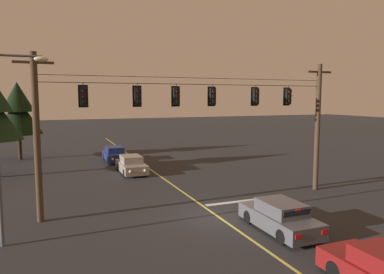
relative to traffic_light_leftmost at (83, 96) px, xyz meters
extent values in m
plane|color=#28282B|center=(6.16, -2.46, -6.09)|extent=(180.00, 180.00, 0.00)
cube|color=#D1C64C|center=(6.16, 6.02, -6.09)|extent=(0.14, 60.00, 0.01)
cube|color=silver|center=(8.06, -0.58, -6.09)|extent=(3.40, 0.36, 0.01)
cylinder|color=#423021|center=(-2.19, 0.02, -2.02)|extent=(0.32, 0.32, 8.15)
cube|color=#423021|center=(-2.19, 0.02, 1.55)|extent=(1.80, 0.12, 0.12)
cylinder|color=slate|center=(-2.19, 0.02, 1.20)|extent=(0.12, 0.12, 0.18)
cylinder|color=#423021|center=(14.52, 0.02, -2.02)|extent=(0.32, 0.32, 8.15)
cube|color=#423021|center=(14.52, 0.02, 1.55)|extent=(1.80, 0.12, 0.12)
cylinder|color=slate|center=(14.52, 0.02, 1.20)|extent=(0.12, 0.12, 0.18)
cylinder|color=black|center=(6.16, 0.02, 0.65)|extent=(16.71, 0.03, 0.03)
cylinder|color=black|center=(6.16, 0.02, 1.00)|extent=(16.71, 0.02, 0.02)
cylinder|color=black|center=(0.00, 0.02, 0.56)|extent=(0.04, 0.04, 0.18)
cube|color=black|center=(0.00, 0.02, -0.01)|extent=(0.32, 0.26, 0.96)
cube|color=black|center=(0.00, 0.16, -0.01)|extent=(0.48, 0.03, 1.12)
sphere|color=red|center=(0.00, -0.14, 0.28)|extent=(0.17, 0.17, 0.17)
cylinder|color=black|center=(0.00, -0.18, 0.33)|extent=(0.20, 0.10, 0.20)
sphere|color=#3D280A|center=(0.00, -0.14, -0.01)|extent=(0.17, 0.17, 0.17)
cylinder|color=black|center=(0.00, -0.18, 0.04)|extent=(0.20, 0.10, 0.20)
sphere|color=black|center=(0.00, -0.14, -0.29)|extent=(0.17, 0.17, 0.17)
cylinder|color=black|center=(0.00, -0.18, -0.25)|extent=(0.20, 0.10, 0.20)
cylinder|color=black|center=(2.72, 0.02, 0.56)|extent=(0.04, 0.04, 0.18)
cube|color=black|center=(2.72, 0.02, -0.01)|extent=(0.32, 0.26, 0.96)
cube|color=black|center=(2.72, 0.16, -0.01)|extent=(0.48, 0.03, 1.12)
sphere|color=red|center=(2.72, -0.14, 0.28)|extent=(0.17, 0.17, 0.17)
cylinder|color=black|center=(2.72, -0.18, 0.33)|extent=(0.20, 0.10, 0.20)
sphere|color=#3D280A|center=(2.72, -0.14, -0.01)|extent=(0.17, 0.17, 0.17)
cylinder|color=black|center=(2.72, -0.18, 0.04)|extent=(0.20, 0.10, 0.20)
sphere|color=black|center=(2.72, -0.14, -0.29)|extent=(0.17, 0.17, 0.17)
cylinder|color=black|center=(2.72, -0.18, -0.25)|extent=(0.20, 0.10, 0.20)
cylinder|color=black|center=(4.85, 0.02, 0.56)|extent=(0.04, 0.04, 0.18)
cube|color=black|center=(4.85, 0.02, -0.01)|extent=(0.32, 0.26, 0.96)
cube|color=black|center=(4.85, 0.16, -0.01)|extent=(0.48, 0.03, 1.12)
sphere|color=red|center=(4.85, -0.14, 0.28)|extent=(0.17, 0.17, 0.17)
cylinder|color=black|center=(4.85, -0.18, 0.33)|extent=(0.20, 0.10, 0.20)
sphere|color=#3D280A|center=(4.85, -0.14, -0.01)|extent=(0.17, 0.17, 0.17)
cylinder|color=black|center=(4.85, -0.18, 0.04)|extent=(0.20, 0.10, 0.20)
sphere|color=black|center=(4.85, -0.14, -0.29)|extent=(0.17, 0.17, 0.17)
cylinder|color=black|center=(4.85, -0.18, -0.25)|extent=(0.20, 0.10, 0.20)
cylinder|color=black|center=(7.01, 0.02, 0.56)|extent=(0.04, 0.04, 0.18)
cube|color=black|center=(7.01, 0.02, -0.01)|extent=(0.32, 0.26, 0.96)
cube|color=black|center=(7.01, 0.16, -0.01)|extent=(0.48, 0.03, 1.12)
sphere|color=red|center=(7.01, -0.14, 0.28)|extent=(0.17, 0.17, 0.17)
cylinder|color=black|center=(7.01, -0.18, 0.33)|extent=(0.20, 0.10, 0.20)
sphere|color=#3D280A|center=(7.01, -0.14, -0.01)|extent=(0.17, 0.17, 0.17)
cylinder|color=black|center=(7.01, -0.18, 0.04)|extent=(0.20, 0.10, 0.20)
sphere|color=black|center=(7.01, -0.14, -0.29)|extent=(0.17, 0.17, 0.17)
cylinder|color=black|center=(7.01, -0.18, -0.25)|extent=(0.20, 0.10, 0.20)
cylinder|color=black|center=(9.84, 0.02, 0.56)|extent=(0.04, 0.04, 0.18)
cube|color=black|center=(9.84, 0.02, -0.01)|extent=(0.32, 0.26, 0.96)
cube|color=black|center=(9.84, 0.16, -0.01)|extent=(0.48, 0.03, 1.12)
sphere|color=red|center=(9.84, -0.14, 0.28)|extent=(0.17, 0.17, 0.17)
cylinder|color=black|center=(9.84, -0.18, 0.33)|extent=(0.20, 0.10, 0.20)
sphere|color=#3D280A|center=(9.84, -0.14, -0.01)|extent=(0.17, 0.17, 0.17)
cylinder|color=black|center=(9.84, -0.18, 0.04)|extent=(0.20, 0.10, 0.20)
sphere|color=black|center=(9.84, -0.14, -0.29)|extent=(0.17, 0.17, 0.17)
cylinder|color=black|center=(9.84, -0.18, -0.25)|extent=(0.20, 0.10, 0.20)
cylinder|color=black|center=(12.15, 0.02, 0.56)|extent=(0.04, 0.04, 0.18)
cube|color=black|center=(12.15, 0.02, -0.01)|extent=(0.32, 0.26, 0.96)
cube|color=black|center=(12.15, 0.16, -0.01)|extent=(0.48, 0.03, 1.12)
sphere|color=red|center=(12.15, -0.14, 0.28)|extent=(0.17, 0.17, 0.17)
cylinder|color=black|center=(12.15, -0.18, 0.33)|extent=(0.20, 0.10, 0.20)
sphere|color=#3D280A|center=(12.15, -0.14, -0.01)|extent=(0.17, 0.17, 0.17)
cylinder|color=black|center=(12.15, -0.18, 0.04)|extent=(0.20, 0.10, 0.20)
sphere|color=black|center=(12.15, -0.14, -0.29)|extent=(0.17, 0.17, 0.17)
cylinder|color=black|center=(12.15, -0.18, -0.25)|extent=(0.20, 0.10, 0.20)
cube|color=#4C4C51|center=(7.89, -5.33, -5.58)|extent=(1.80, 4.30, 0.68)
cube|color=#4C4C51|center=(7.89, -5.45, -4.97)|extent=(1.51, 2.15, 0.54)
cube|color=black|center=(7.89, -4.52, -4.97)|extent=(1.40, 0.21, 0.48)
cube|color=black|center=(7.89, -6.52, -4.97)|extent=(1.37, 0.18, 0.46)
cylinder|color=black|center=(7.09, -4.00, -5.77)|extent=(0.22, 0.64, 0.64)
cylinder|color=black|center=(8.68, -4.00, -5.77)|extent=(0.22, 0.64, 0.64)
cylinder|color=black|center=(7.09, -6.67, -5.77)|extent=(0.22, 0.64, 0.64)
cylinder|color=black|center=(8.68, -6.67, -5.77)|extent=(0.22, 0.64, 0.64)
cube|color=red|center=(7.24, -7.50, -5.48)|extent=(0.28, 0.03, 0.18)
cube|color=red|center=(8.53, -7.50, -5.48)|extent=(0.28, 0.03, 0.18)
cube|color=red|center=(7.89, -6.62, -4.74)|extent=(0.24, 0.04, 0.06)
cube|color=gray|center=(4.38, 9.67, -5.58)|extent=(1.80, 4.30, 0.68)
cube|color=gray|center=(4.38, 9.79, -4.97)|extent=(1.51, 2.15, 0.54)
cube|color=black|center=(4.38, 8.86, -4.97)|extent=(1.40, 0.21, 0.48)
cube|color=black|center=(4.38, 10.86, -4.97)|extent=(1.37, 0.18, 0.46)
cylinder|color=black|center=(5.17, 8.34, -5.77)|extent=(0.22, 0.64, 0.64)
cylinder|color=black|center=(3.59, 8.34, -5.77)|extent=(0.22, 0.64, 0.64)
cylinder|color=black|center=(5.17, 11.01, -5.77)|extent=(0.22, 0.64, 0.64)
cylinder|color=black|center=(3.59, 11.01, -5.77)|extent=(0.22, 0.64, 0.64)
sphere|color=white|center=(4.94, 7.50, -5.52)|extent=(0.20, 0.20, 0.20)
sphere|color=white|center=(3.82, 7.50, -5.52)|extent=(0.20, 0.20, 0.20)
cube|color=navy|center=(4.06, 15.61, -5.58)|extent=(1.80, 4.30, 0.68)
cube|color=navy|center=(4.06, 15.73, -4.97)|extent=(1.51, 2.15, 0.54)
cube|color=black|center=(4.06, 14.79, -4.97)|extent=(1.40, 0.21, 0.48)
cube|color=black|center=(4.06, 16.79, -4.97)|extent=(1.37, 0.18, 0.46)
cylinder|color=black|center=(4.86, 14.28, -5.77)|extent=(0.22, 0.64, 0.64)
cylinder|color=black|center=(3.27, 14.28, -5.77)|extent=(0.22, 0.64, 0.64)
cylinder|color=black|center=(4.86, 16.94, -5.77)|extent=(0.22, 0.64, 0.64)
cylinder|color=black|center=(3.27, 16.94, -5.77)|extent=(0.22, 0.64, 0.64)
sphere|color=white|center=(4.62, 13.44, -5.52)|extent=(0.20, 0.20, 0.20)
sphere|color=white|center=(3.51, 13.44, -5.52)|extent=(0.20, 0.20, 0.20)
cube|color=black|center=(7.77, -10.23, -4.97)|extent=(1.40, 0.21, 0.48)
cylinder|color=black|center=(6.98, -9.71, -5.77)|extent=(0.22, 0.64, 0.64)
cylinder|color=black|center=(8.57, -9.71, -5.77)|extent=(0.22, 0.64, 0.64)
cylinder|color=#4C4F54|center=(-2.67, -2.62, 1.56)|extent=(1.80, 0.10, 0.10)
ellipsoid|color=beige|center=(-1.82, -2.62, 1.46)|extent=(0.56, 0.30, 0.22)
cylinder|color=#332316|center=(-4.39, 20.04, -4.67)|extent=(0.36, 0.36, 2.83)
cone|color=black|center=(-4.39, 20.04, -1.83)|extent=(4.39, 4.39, 3.51)
cone|color=black|center=(-4.39, 20.04, 0.03)|extent=(3.07, 3.07, 2.85)
camera|label=1|loc=(-1.61, -18.47, -0.11)|focal=33.58mm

